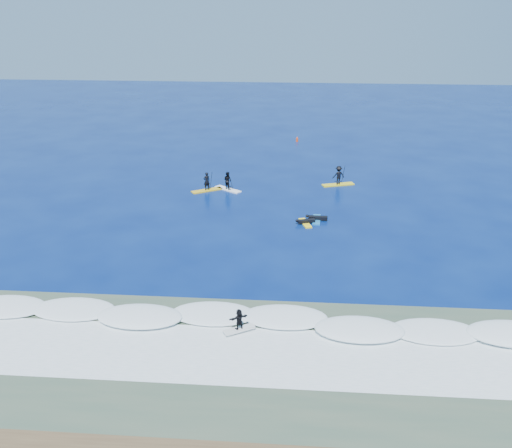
# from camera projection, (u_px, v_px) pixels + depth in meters

# --- Properties ---
(ground) EXTENTS (160.00, 160.00, 0.00)m
(ground) POSITION_uv_depth(u_px,v_px,m) (275.00, 248.00, 40.45)
(ground) COLOR #04164F
(ground) RESTS_ON ground
(shallow_water) EXTENTS (90.00, 13.00, 0.01)m
(shallow_water) POSITION_uv_depth(u_px,v_px,m) (261.00, 368.00, 27.52)
(shallow_water) COLOR #394E3D
(shallow_water) RESTS_ON ground
(breaking_wave) EXTENTS (40.00, 6.00, 0.30)m
(breaking_wave) POSITION_uv_depth(u_px,v_px,m) (266.00, 324.00, 31.22)
(breaking_wave) COLOR white
(breaking_wave) RESTS_ON ground
(whitewater) EXTENTS (34.00, 5.00, 0.02)m
(whitewater) POSITION_uv_depth(u_px,v_px,m) (263.00, 356.00, 28.45)
(whitewater) COLOR silver
(whitewater) RESTS_ON ground
(sup_paddler_left) EXTENTS (2.83, 2.14, 2.03)m
(sup_paddler_left) POSITION_uv_depth(u_px,v_px,m) (207.00, 184.00, 51.84)
(sup_paddler_left) COLOR gold
(sup_paddler_left) RESTS_ON ground
(sup_paddler_center) EXTENTS (2.69, 2.25, 1.98)m
(sup_paddler_center) POSITION_uv_depth(u_px,v_px,m) (228.00, 182.00, 52.05)
(sup_paddler_center) COLOR white
(sup_paddler_center) RESTS_ON ground
(sup_paddler_right) EXTENTS (3.14, 1.68, 2.14)m
(sup_paddler_right) POSITION_uv_depth(u_px,v_px,m) (338.00, 177.00, 53.32)
(sup_paddler_right) COLOR yellow
(sup_paddler_right) RESTS_ON ground
(prone_paddler_near) EXTENTS (1.57, 2.06, 0.42)m
(prone_paddler_near) POSITION_uv_depth(u_px,v_px,m) (305.00, 222.00, 44.64)
(prone_paddler_near) COLOR yellow
(prone_paddler_near) RESTS_ON ground
(prone_paddler_far) EXTENTS (1.75, 2.23, 0.46)m
(prone_paddler_far) POSITION_uv_depth(u_px,v_px,m) (317.00, 218.00, 45.29)
(prone_paddler_far) COLOR #176CB0
(prone_paddler_far) RESTS_ON ground
(wave_surfer) EXTENTS (1.72, 1.29, 1.25)m
(wave_surfer) POSITION_uv_depth(u_px,v_px,m) (239.00, 321.00, 30.13)
(wave_surfer) COLOR silver
(wave_surfer) RESTS_ON breaking_wave
(marker_buoy) EXTENTS (0.28, 0.28, 0.67)m
(marker_buoy) POSITION_uv_depth(u_px,v_px,m) (297.00, 139.00, 69.02)
(marker_buoy) COLOR red
(marker_buoy) RESTS_ON ground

